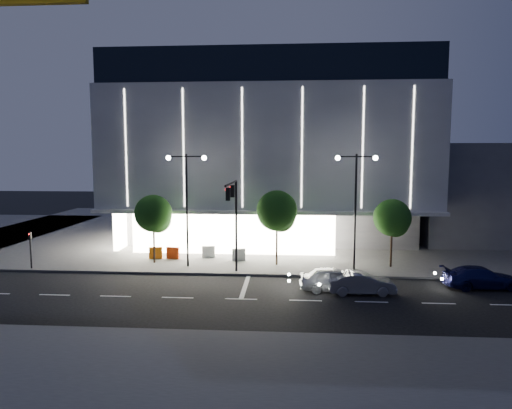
{
  "coord_description": "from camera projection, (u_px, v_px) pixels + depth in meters",
  "views": [
    {
      "loc": [
        4.87,
        -28.89,
        8.91
      ],
      "look_at": [
        2.34,
        7.02,
        5.0
      ],
      "focal_mm": 32.0,
      "sensor_mm": 36.0,
      "label": 1
    }
  ],
  "objects": [
    {
      "name": "ground",
      "position": [
        213.0,
        291.0,
        29.95
      ],
      "size": [
        160.0,
        160.0,
        0.0
      ],
      "primitive_type": "plane",
      "color": "black",
      "rests_on": "ground"
    },
    {
      "name": "sidewalk_museum",
      "position": [
        289.0,
        231.0,
        53.4
      ],
      "size": [
        70.0,
        40.0,
        0.15
      ],
      "primitive_type": "cube",
      "color": "#474747",
      "rests_on": "ground"
    },
    {
      "name": "sidewalk_near",
      "position": [
        290.0,
        384.0,
        17.69
      ],
      "size": [
        70.0,
        10.0,
        0.15
      ],
      "primitive_type": "cube",
      "color": "#474747",
      "rests_on": "ground"
    },
    {
      "name": "museum",
      "position": [
        271.0,
        152.0,
        50.86
      ],
      "size": [
        30.0,
        25.8,
        18.0
      ],
      "color": "#4C4C51",
      "rests_on": "ground"
    },
    {
      "name": "annex_building",
      "position": [
        476.0,
        190.0,
        51.4
      ],
      "size": [
        16.0,
        20.0,
        10.0
      ],
      "primitive_type": "cube",
      "color": "#4C4C51",
      "rests_on": "ground"
    },
    {
      "name": "traffic_mast",
      "position": [
        234.0,
        210.0,
        32.65
      ],
      "size": [
        0.33,
        5.89,
        7.07
      ],
      "color": "black",
      "rests_on": "ground"
    },
    {
      "name": "street_lamp_west",
      "position": [
        187.0,
        193.0,
        35.47
      ],
      "size": [
        3.16,
        0.36,
        9.0
      ],
      "color": "black",
      "rests_on": "ground"
    },
    {
      "name": "street_lamp_east",
      "position": [
        356.0,
        194.0,
        34.56
      ],
      "size": [
        3.16,
        0.36,
        9.0
      ],
      "color": "black",
      "rests_on": "ground"
    },
    {
      "name": "ped_signal_far",
      "position": [
        30.0,
        246.0,
        35.26
      ],
      "size": [
        0.22,
        0.24,
        3.0
      ],
      "color": "black",
      "rests_on": "ground"
    },
    {
      "name": "tree_left",
      "position": [
        154.0,
        216.0,
        36.9
      ],
      "size": [
        3.02,
        3.02,
        5.72
      ],
      "color": "black",
      "rests_on": "ground"
    },
    {
      "name": "tree_mid",
      "position": [
        277.0,
        213.0,
        36.16
      ],
      "size": [
        3.25,
        3.25,
        6.15
      ],
      "color": "black",
      "rests_on": "ground"
    },
    {
      "name": "tree_right",
      "position": [
        392.0,
        220.0,
        35.58
      ],
      "size": [
        2.91,
        2.91,
        5.51
      ],
      "color": "black",
      "rests_on": "ground"
    },
    {
      "name": "car_lead",
      "position": [
        335.0,
        279.0,
        29.96
      ],
      "size": [
        4.64,
        1.98,
        1.56
      ],
      "primitive_type": "imported",
      "rotation": [
        0.0,
        0.0,
        1.6
      ],
      "color": "#B1B4B9",
      "rests_on": "ground"
    },
    {
      "name": "car_second",
      "position": [
        361.0,
        283.0,
        29.33
      ],
      "size": [
        4.37,
        1.7,
        1.42
      ],
      "primitive_type": "imported",
      "rotation": [
        0.0,
        0.0,
        1.62
      ],
      "color": "#9C9DA3",
      "rests_on": "ground"
    },
    {
      "name": "car_third",
      "position": [
        481.0,
        277.0,
        30.59
      ],
      "size": [
        5.19,
        2.48,
        1.46
      ],
      "primitive_type": "imported",
      "rotation": [
        0.0,
        0.0,
        1.66
      ],
      "color": "#14164D",
      "rests_on": "ground"
    },
    {
      "name": "barrier_a",
      "position": [
        156.0,
        253.0,
        38.7
      ],
      "size": [
        1.13,
        0.43,
        1.0
      ],
      "primitive_type": "cube",
      "rotation": [
        0.0,
        0.0,
        0.17
      ],
      "color": "orange",
      "rests_on": "sidewalk_museum"
    },
    {
      "name": "barrier_b",
      "position": [
        208.0,
        252.0,
        39.11
      ],
      "size": [
        1.13,
        0.42,
        1.0
      ],
      "primitive_type": "cube",
      "rotation": [
        0.0,
        0.0,
        0.16
      ],
      "color": "white",
      "rests_on": "sidewalk_museum"
    },
    {
      "name": "barrier_c",
      "position": [
        173.0,
        253.0,
        38.65
      ],
      "size": [
        1.13,
        0.44,
        1.0
      ],
      "primitive_type": "cube",
      "rotation": [
        0.0,
        0.0,
        -0.18
      ],
      "color": "#F23A0D",
      "rests_on": "sidewalk_museum"
    },
    {
      "name": "barrier_d",
      "position": [
        239.0,
        255.0,
        37.99
      ],
      "size": [
        1.13,
        0.45,
        1.0
      ],
      "primitive_type": "cube",
      "rotation": [
        0.0,
        0.0,
        0.18
      ],
      "color": "silver",
      "rests_on": "sidewalk_museum"
    }
  ]
}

